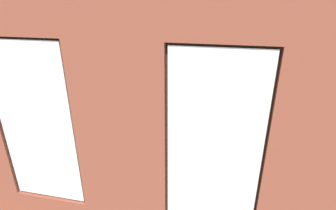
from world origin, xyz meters
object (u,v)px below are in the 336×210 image
(remote_gray, at_px, (159,128))
(potted_plant_corner_far_left, at_px, (331,201))
(media_console, at_px, (71,111))
(potted_plant_between_couches, at_px, (222,177))
(remote_black, at_px, (176,127))
(potted_plant_by_left_couch, at_px, (260,118))
(remote_silver, at_px, (192,126))
(couch_by_window, at_px, (135,188))
(potted_plant_corner_near_left, at_px, (277,87))
(couch_left, at_px, (286,147))
(potted_plant_mid_room_small, at_px, (200,113))
(tv_flatscreen, at_px, (67,88))
(papasan_chair, at_px, (156,93))
(cup_ceramic, at_px, (179,128))
(coffee_table, at_px, (176,129))

(remote_gray, relative_size, potted_plant_corner_far_left, 0.15)
(media_console, bearing_deg, potted_plant_between_couches, 147.85)
(remote_black, relative_size, potted_plant_by_left_couch, 0.31)
(remote_silver, bearing_deg, remote_gray, 100.02)
(remote_gray, xyz_separation_m, remote_black, (-0.38, -0.13, 0.00))
(remote_gray, xyz_separation_m, potted_plant_between_couches, (-1.46, 1.94, 0.34))
(couch_by_window, xyz_separation_m, potted_plant_corner_near_left, (-2.80, -4.41, 0.49))
(couch_by_window, distance_m, potted_plant_corner_near_left, 5.25)
(media_console, distance_m, potted_plant_between_couches, 4.93)
(couch_left, relative_size, potted_plant_mid_room_small, 2.83)
(potted_plant_corner_far_left, bearing_deg, media_console, -26.26)
(tv_flatscreen, height_order, potted_plant_mid_room_small, tv_flatscreen)
(papasan_chair, bearing_deg, cup_ceramic, 117.33)
(remote_silver, distance_m, potted_plant_mid_room_small, 0.73)
(couch_by_window, bearing_deg, papasan_chair, -79.63)
(remote_gray, xyz_separation_m, papasan_chair, (0.67, -2.21, 0.02))
(papasan_chair, relative_size, potted_plant_corner_near_left, 0.75)
(remote_black, distance_m, potted_plant_corner_near_left, 3.43)
(coffee_table, height_order, papasan_chair, papasan_chair)
(tv_flatscreen, relative_size, potted_plant_between_couches, 0.84)
(remote_silver, bearing_deg, potted_plant_corner_far_left, -148.38)
(couch_left, distance_m, potted_plant_between_couches, 2.28)
(coffee_table, relative_size, tv_flatscreen, 1.07)
(couch_left, xyz_separation_m, potted_plant_between_couches, (1.29, 1.82, 0.42))
(coffee_table, distance_m, remote_silver, 0.38)
(couch_by_window, height_order, remote_black, couch_by_window)
(remote_gray, distance_m, potted_plant_between_couches, 2.45)
(couch_by_window, bearing_deg, potted_plant_by_left_couch, -125.39)
(tv_flatscreen, xyz_separation_m, potted_plant_by_left_couch, (-5.05, -0.51, -0.62))
(coffee_table, distance_m, potted_plant_mid_room_small, 0.99)
(remote_silver, height_order, papasan_chair, papasan_chair)
(remote_gray, bearing_deg, couch_left, 115.46)
(potted_plant_between_couches, bearing_deg, remote_gray, -52.95)
(coffee_table, bearing_deg, media_console, -10.08)
(remote_silver, distance_m, remote_black, 0.38)
(tv_flatscreen, xyz_separation_m, papasan_chair, (-2.03, -1.53, -0.53))
(media_console, bearing_deg, remote_silver, 173.40)
(remote_gray, bearing_deg, cup_ceramic, 117.84)
(remote_gray, bearing_deg, potted_plant_between_couches, 64.89)
(couch_left, xyz_separation_m, potted_plant_by_left_couch, (0.40, -1.30, 0.02))
(remote_black, bearing_deg, media_console, 34.39)
(couch_by_window, relative_size, potted_plant_corner_near_left, 1.25)
(couch_by_window, distance_m, papasan_chair, 4.27)
(couch_by_window, relative_size, remote_black, 10.73)
(remote_gray, bearing_deg, potted_plant_by_left_couch, 144.61)
(remote_silver, xyz_separation_m, media_console, (3.42, -0.40, -0.13))
(remote_silver, bearing_deg, potted_plant_mid_room_small, -20.46)
(potted_plant_corner_far_left, bearing_deg, potted_plant_corner_near_left, -89.86)
(couch_by_window, distance_m, cup_ceramic, 2.03)
(couch_left, bearing_deg, tv_flatscreen, -95.82)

